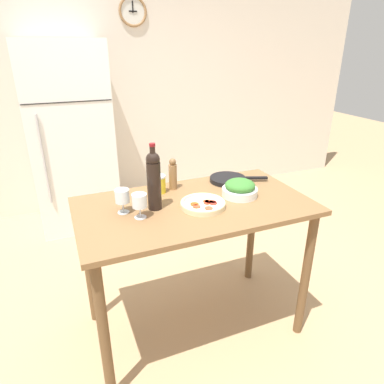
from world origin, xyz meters
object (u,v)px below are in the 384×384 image
Objects in this scene: pepper_mill at (173,174)px; wine_glass_far at (122,197)px; salad_bowl at (240,188)px; cast_iron_skillet at (228,179)px; refrigerator at (71,138)px; wine_glass_near at (139,202)px; wine_bottle at (154,179)px; homemade_pizza at (203,204)px; salt_canister at (159,184)px.

wine_glass_far is at bearing -149.31° from pepper_mill.
cast_iron_skillet is at bearing 78.04° from salad_bowl.
wine_glass_near is (0.21, -1.95, 0.10)m from refrigerator.
wine_bottle is 1.46× the size of homemade_pizza.
wine_glass_far is at bearing -165.50° from cast_iron_skillet.
wine_bottle is at bearing 36.63° from wine_glass_near.
wine_glass_near is at bearing -175.29° from salad_bowl.
wine_bottle is 0.65m from cast_iron_skillet.
wine_glass_far is 0.53× the size of homemade_pizza.
pepper_mill is (0.30, 0.32, 0.00)m from wine_glass_near.
wine_glass_far reaches higher than cast_iron_skillet.
pepper_mill is at bearing 14.49° from salt_canister.
salt_canister is at bearing -76.12° from refrigerator.
salt_canister is (-0.44, 0.24, 0.01)m from salad_bowl.
salad_bowl reaches higher than homemade_pizza.
wine_bottle reaches higher than wine_glass_far.
salt_canister is (0.41, -1.66, 0.06)m from refrigerator.
wine_glass_near is 0.76m from cast_iron_skillet.
cast_iron_skillet is at bearing 22.92° from wine_glass_near.
homemade_pizza is 2.28× the size of salt_canister.
wine_glass_near is at bearing -83.82° from refrigerator.
wine_bottle is at bearing -129.22° from pepper_mill.
wine_glass_near is 0.67× the size of pepper_mill.
pepper_mill reaches higher than homemade_pizza.
pepper_mill is 1.80× the size of salt_canister.
pepper_mill is (0.19, 0.24, -0.08)m from wine_bottle.
wine_glass_near is 0.53× the size of homemade_pizza.
refrigerator is at bearing 114.20° from salad_bowl.
pepper_mill is 0.79× the size of homemade_pizza.
cast_iron_skillet is at bearing -61.40° from refrigerator.
pepper_mill is at bearing 101.76° from homemade_pizza.
homemade_pizza is 0.44m from cast_iron_skillet.
salad_bowl reaches higher than cast_iron_skillet.
cast_iron_skillet is at bearing 0.36° from salt_canister.
salad_bowl is at bearing 12.75° from homemade_pizza.
wine_glass_far is 0.43m from pepper_mill.
refrigerator reaches higher than homemade_pizza.
homemade_pizza is (0.44, -0.10, -0.07)m from wine_glass_far.
pepper_mill is at bearing 30.69° from wine_glass_far.
wine_glass_far is (0.14, -1.86, 0.10)m from refrigerator.
wine_glass_near is 1.21× the size of salt_canister.
cast_iron_skillet is (0.90, -1.66, 0.02)m from refrigerator.
wine_bottle reaches higher than salt_canister.
homemade_pizza is (-0.28, -0.06, -0.03)m from salad_bowl.
pepper_mill is 0.34m from homemade_pizza.
wine_bottle is 2.76× the size of wine_glass_far.
refrigerator is 8.45× the size of salad_bowl.
refrigerator reaches higher than wine_glass_far.
refrigerator reaches higher than cast_iron_skillet.
salad_bowl is 1.91× the size of salt_canister.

